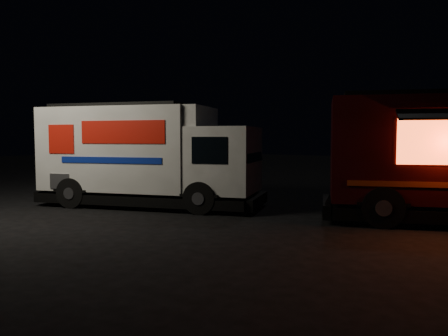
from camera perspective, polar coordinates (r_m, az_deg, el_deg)
ground at (r=12.73m, az=-8.09°, el=-5.65°), size 80.00×80.00×0.00m
white_truck at (r=13.72m, az=-9.57°, el=1.66°), size 7.35×4.29×3.15m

